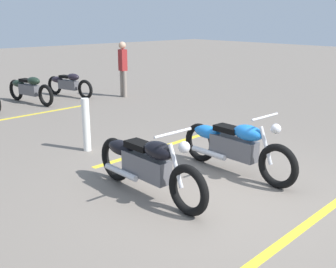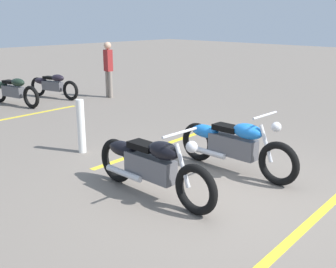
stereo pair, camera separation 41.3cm
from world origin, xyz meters
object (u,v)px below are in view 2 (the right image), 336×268
object	(u,v)px
motorcycle_dark_foreground	(149,164)
motorcycle_row_far_left	(52,85)
bystander_near_row	(108,67)
motorcycle_row_left	(13,90)
bollard_post	(81,126)
motorcycle_bright_foreground	(232,144)

from	to	relation	value
motorcycle_dark_foreground	motorcycle_row_far_left	world-z (taller)	motorcycle_dark_foreground
bystander_near_row	motorcycle_row_far_left	bearing A→B (deg)	140.52
motorcycle_row_far_left	motorcycle_row_left	xyz separation A→B (m)	(-0.16, 1.35, 0.02)
bollard_post	bystander_near_row	bearing A→B (deg)	-43.26
bystander_near_row	bollard_post	world-z (taller)	bystander_near_row
motorcycle_dark_foreground	motorcycle_row_left	xyz separation A→B (m)	(7.25, -1.52, -0.04)
motorcycle_bright_foreground	motorcycle_dark_foreground	bearing A→B (deg)	-99.21
motorcycle_bright_foreground	motorcycle_dark_foreground	size ratio (longest dim) A/B	1.00
bollard_post	motorcycle_row_far_left	bearing A→B (deg)	-25.40
motorcycle_row_far_left	bollard_post	distance (m)	5.69
motorcycle_dark_foreground	bollard_post	distance (m)	2.32
bystander_near_row	bollard_post	bearing A→B (deg)	-129.33
motorcycle_bright_foreground	motorcycle_dark_foreground	distance (m)	1.60
motorcycle_row_far_left	bystander_near_row	size ratio (longest dim) A/B	1.14
bystander_near_row	bollard_post	distance (m)	5.42
motorcycle_dark_foreground	bystander_near_row	xyz separation A→B (m)	(6.21, -4.14, 0.48)
motorcycle_row_left	motorcycle_row_far_left	bearing A→B (deg)	86.78
motorcycle_row_left	motorcycle_bright_foreground	bearing A→B (deg)	-9.73
motorcycle_bright_foreground	motorcycle_row_left	distance (m)	7.51
motorcycle_row_far_left	bollard_post	bearing A→B (deg)	-39.06
motorcycle_bright_foreground	motorcycle_row_far_left	distance (m)	7.78
motorcycle_dark_foreground	bystander_near_row	bearing A→B (deg)	145.89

